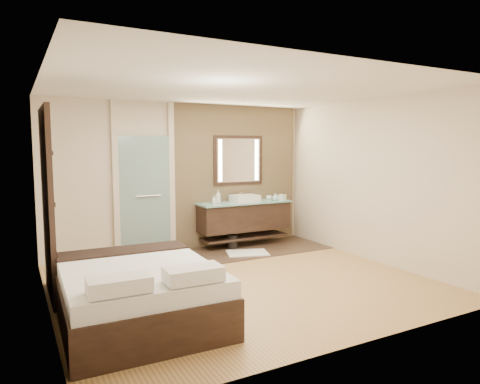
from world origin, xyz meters
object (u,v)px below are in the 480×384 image
mirror_unit (238,160)px  waste_bin (232,242)px  vanity (244,216)px  bed (138,293)px

mirror_unit → waste_bin: mirror_unit is taller
vanity → bed: (-2.75, -2.60, -0.26)m
vanity → mirror_unit: mirror_unit is taller
waste_bin → vanity: bearing=12.8°
mirror_unit → waste_bin: bearing=-134.4°
bed → mirror_unit: bearing=47.4°
vanity → mirror_unit: bearing=90.0°
vanity → bed: bearing=-136.6°
mirror_unit → bed: 4.17m
vanity → mirror_unit: 1.10m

